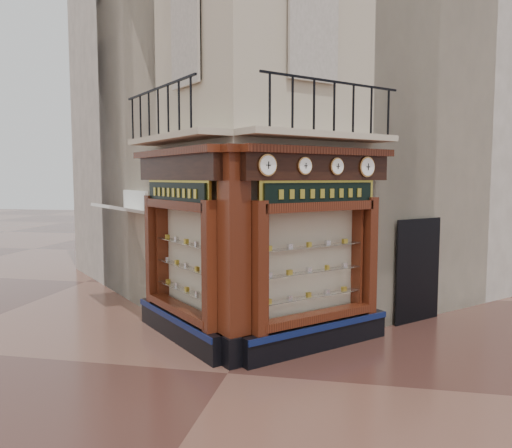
% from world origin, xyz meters
% --- Properties ---
extents(ground, '(80.00, 80.00, 0.00)m').
position_xyz_m(ground, '(0.00, 0.00, 0.00)').
color(ground, '#482821').
rests_on(ground, ground).
extents(main_building, '(11.31, 11.31, 12.00)m').
position_xyz_m(main_building, '(0.00, 6.16, 6.00)').
color(main_building, '#C3B098').
rests_on(main_building, ground).
extents(neighbour_left, '(11.31, 11.31, 11.00)m').
position_xyz_m(neighbour_left, '(-2.47, 8.63, 5.50)').
color(neighbour_left, beige).
rests_on(neighbour_left, ground).
extents(neighbour_right, '(11.31, 11.31, 11.00)m').
position_xyz_m(neighbour_right, '(2.47, 8.63, 5.50)').
color(neighbour_right, beige).
rests_on(neighbour_right, ground).
extents(shopfront_left, '(2.86, 2.86, 3.98)m').
position_xyz_m(shopfront_left, '(-1.41, 1.57, 1.98)').
color(shopfront_left, black).
rests_on(shopfront_left, ground).
extents(shopfront_right, '(2.86, 2.86, 3.98)m').
position_xyz_m(shopfront_right, '(1.41, 1.57, 1.98)').
color(shopfront_right, black).
rests_on(shopfront_right, ground).
extents(corner_pilaster, '(0.85, 0.85, 3.98)m').
position_xyz_m(corner_pilaster, '(0.00, 0.50, 1.95)').
color(corner_pilaster, black).
rests_on(corner_pilaster, ground).
extents(balcony, '(5.94, 2.97, 1.03)m').
position_xyz_m(balcony, '(0.00, 1.49, 4.22)').
color(balcony, '#C3B098').
rests_on(balcony, ground).
extents(clock_a, '(0.31, 0.31, 0.39)m').
position_xyz_m(clock_a, '(0.61, 0.50, 3.62)').
color(clock_a, '#C48441').
rests_on(clock_a, ground).
extents(clock_b, '(0.27, 0.27, 0.33)m').
position_xyz_m(clock_b, '(1.20, 1.10, 3.62)').
color(clock_b, '#C48441').
rests_on(clock_b, ground).
extents(clock_c, '(0.27, 0.27, 0.34)m').
position_xyz_m(clock_c, '(1.77, 1.66, 3.62)').
color(clock_c, '#C48441').
rests_on(clock_c, ground).
extents(clock_d, '(0.33, 0.33, 0.41)m').
position_xyz_m(clock_d, '(2.35, 2.24, 3.62)').
color(clock_d, '#C48441').
rests_on(clock_d, ground).
extents(awning, '(1.80, 1.80, 0.26)m').
position_xyz_m(awning, '(-3.81, 3.60, 0.00)').
color(awning, white).
rests_on(awning, ground).
extents(signboard_left, '(2.06, 2.06, 0.55)m').
position_xyz_m(signboard_left, '(-1.46, 1.51, 3.10)').
color(signboard_left, gold).
rests_on(signboard_left, ground).
extents(signboard_right, '(2.06, 2.06, 0.55)m').
position_xyz_m(signboard_right, '(1.46, 1.51, 3.10)').
color(signboard_right, gold).
rests_on(signboard_right, ground).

